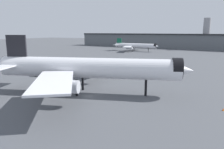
{
  "coord_description": "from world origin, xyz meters",
  "views": [
    {
      "loc": [
        34.76,
        -49.58,
        18.37
      ],
      "look_at": [
        4.83,
        4.98,
        5.98
      ],
      "focal_mm": 34.78,
      "sensor_mm": 36.0,
      "label": 1
    }
  ],
  "objects": [
    {
      "name": "baggage_tug_wing",
      "position": [
        -32.07,
        21.99,
        0.97
      ],
      "size": [
        3.51,
        3.28,
        1.85
      ],
      "rotation": [
        0.0,
        0.0,
        3.8
      ],
      "color": "black",
      "rests_on": "ground"
    },
    {
      "name": "baggage_cart_trailing",
      "position": [
        -35.31,
        12.8,
        0.98
      ],
      "size": [
        2.87,
        2.75,
        1.82
      ],
      "rotation": [
        0.0,
        0.0,
        2.55
      ],
      "color": "black",
      "rests_on": "ground"
    },
    {
      "name": "airliner_near_gate",
      "position": [
        -2.3,
        2.41,
        7.64
      ],
      "size": [
        59.07,
        52.6,
        17.34
      ],
      "rotation": [
        0.0,
        0.0,
        0.35
      ],
      "color": "white",
      "rests_on": "ground"
    },
    {
      "name": "ground",
      "position": [
        0.0,
        0.0,
        0.0
      ],
      "size": [
        900.0,
        900.0,
        0.0
      ],
      "primitive_type": "plane",
      "color": "#4C4F54"
    },
    {
      "name": "traffic_cone_near_nose",
      "position": [
        34.45,
        5.58,
        0.3
      ],
      "size": [
        0.48,
        0.48,
        0.6
      ],
      "primitive_type": "cone",
      "color": "#F2600C",
      "rests_on": "ground"
    },
    {
      "name": "terminal_building",
      "position": [
        -39.72,
        196.6,
        8.22
      ],
      "size": [
        200.46,
        33.99,
        31.82
      ],
      "rotation": [
        0.0,
        0.0,
        -0.06
      ],
      "color": "slate",
      "rests_on": "ground"
    },
    {
      "name": "airliner_far_taxiway",
      "position": [
        -45.11,
        141.0,
        5.23
      ],
      "size": [
        45.26,
        41.48,
        11.87
      ],
      "rotation": [
        0.0,
        0.0,
        0.01
      ],
      "color": "white",
      "rests_on": "ground"
    }
  ]
}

